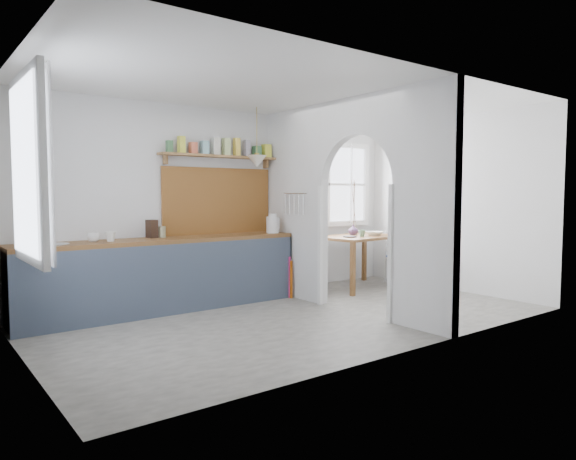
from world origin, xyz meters
TOP-DOWN VIEW (x-y plane):
  - floor at (0.00, 0.00)m, footprint 5.80×3.20m
  - ceiling at (0.00, 0.00)m, footprint 5.80×3.20m
  - walls at (0.00, 0.00)m, footprint 5.81×3.21m
  - partition at (0.70, 0.06)m, footprint 0.12×3.20m
  - kitchen_window at (-2.87, 0.00)m, footprint 0.10×1.16m
  - nook_window at (1.80, 1.56)m, footprint 1.76×0.10m
  - counter at (-1.13, 1.33)m, footprint 3.50×0.60m
  - sink at (-2.43, 1.30)m, footprint 0.40×0.40m
  - backsplash at (-0.20, 1.58)m, footprint 1.65×0.03m
  - shelf at (-0.21, 1.49)m, footprint 1.75×0.20m
  - pendant_lamp at (0.15, 1.15)m, footprint 0.26×0.26m
  - utensil_rail at (0.61, 0.90)m, footprint 0.02×0.50m
  - dining_table at (1.91, 0.98)m, footprint 1.36×0.98m
  - chair_left at (0.97, 1.06)m, footprint 0.40×0.40m
  - chair_right at (2.81, 0.91)m, footprint 0.40×0.40m
  - kettle at (0.44, 1.19)m, footprint 0.28×0.26m
  - mug_a at (-1.79, 1.27)m, footprint 0.15×0.15m
  - mug_b at (-1.97, 1.31)m, footprint 0.18×0.18m
  - knife_block at (-1.22, 1.44)m, footprint 0.12×0.15m
  - jar at (-1.10, 1.41)m, footprint 0.11×0.11m
  - towel_magenta at (0.58, 1.00)m, footprint 0.02×0.03m
  - towel_orange at (0.58, 0.95)m, footprint 0.02×0.03m
  - bowl at (2.14, 0.87)m, footprint 0.34×0.34m
  - table_cup at (1.83, 0.83)m, footprint 0.14×0.14m
  - plate at (1.62, 0.87)m, footprint 0.24×0.24m
  - vase at (1.97, 1.16)m, footprint 0.17×0.17m

SIDE VIEW (x-z plane):
  - floor at x=0.00m, z-range -0.01..0.01m
  - towel_orange at x=0.58m, z-range -0.02..0.52m
  - towel_magenta at x=0.58m, z-range -0.02..0.57m
  - dining_table at x=1.91m, z-range 0.00..0.80m
  - chair_left at x=0.97m, z-range 0.00..0.81m
  - chair_right at x=2.81m, z-range 0.00..0.84m
  - counter at x=-1.13m, z-range 0.01..0.91m
  - plate at x=1.62m, z-range 0.80..0.82m
  - bowl at x=2.14m, z-range 0.80..0.87m
  - table_cup at x=1.83m, z-range 0.80..0.90m
  - vase at x=1.97m, z-range 0.80..0.97m
  - sink at x=-2.43m, z-range 0.88..0.90m
  - mug_b at x=-1.97m, z-range 0.90..1.01m
  - mug_a at x=-1.79m, z-range 0.90..1.02m
  - jar at x=-1.10m, z-range 0.90..1.04m
  - knife_block at x=-1.22m, z-range 0.90..1.12m
  - kettle at x=0.44m, z-range 0.90..1.17m
  - walls at x=0.00m, z-range 0.00..2.60m
  - backsplash at x=-0.20m, z-range 0.90..1.80m
  - utensil_rail at x=0.61m, z-range 1.44..1.46m
  - partition at x=0.70m, z-range 0.15..2.75m
  - nook_window at x=1.80m, z-range 0.95..2.25m
  - kitchen_window at x=-2.87m, z-range 0.90..2.40m
  - pendant_lamp at x=0.15m, z-range 1.80..1.96m
  - shelf at x=-0.21m, z-range 1.91..2.12m
  - ceiling at x=0.00m, z-range 2.60..2.60m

